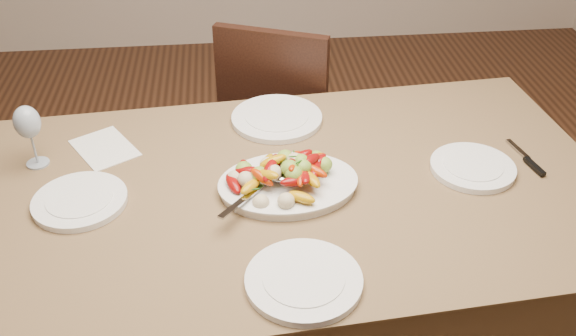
% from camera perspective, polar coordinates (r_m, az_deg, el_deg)
% --- Properties ---
extents(dining_table, '(1.91, 1.17, 0.76)m').
position_cam_1_polar(dining_table, '(2.05, -0.00, -10.17)').
color(dining_table, brown).
rests_on(dining_table, ground).
extents(chair_far, '(0.55, 0.55, 0.95)m').
position_cam_1_polar(chair_far, '(2.65, -0.14, 4.13)').
color(chair_far, black).
rests_on(chair_far, ground).
extents(serving_platter, '(0.40, 0.31, 0.02)m').
position_cam_1_polar(serving_platter, '(1.78, 0.02, -1.61)').
color(serving_platter, white).
rests_on(serving_platter, dining_table).
extents(roasted_vegetables, '(0.32, 0.23, 0.09)m').
position_cam_1_polar(roasted_vegetables, '(1.75, 0.02, -0.11)').
color(roasted_vegetables, '#740807').
rests_on(roasted_vegetables, serving_platter).
extents(serving_spoon, '(0.26, 0.22, 0.03)m').
position_cam_1_polar(serving_spoon, '(1.72, -1.89, -1.58)').
color(serving_spoon, '#9EA0A8').
rests_on(serving_spoon, serving_platter).
extents(plate_left, '(0.25, 0.25, 0.02)m').
position_cam_1_polar(plate_left, '(1.82, -18.01, -2.82)').
color(plate_left, white).
rests_on(plate_left, dining_table).
extents(plate_right, '(0.24, 0.24, 0.02)m').
position_cam_1_polar(plate_right, '(1.94, 16.09, 0.03)').
color(plate_right, white).
rests_on(plate_right, dining_table).
extents(plate_far, '(0.30, 0.30, 0.02)m').
position_cam_1_polar(plate_far, '(2.10, -1.00, 4.42)').
color(plate_far, white).
rests_on(plate_far, dining_table).
extents(plate_near, '(0.27, 0.27, 0.02)m').
position_cam_1_polar(plate_near, '(1.51, 1.41, -9.98)').
color(plate_near, white).
rests_on(plate_near, dining_table).
extents(wine_glass, '(0.08, 0.08, 0.20)m').
position_cam_1_polar(wine_glass, '(1.98, -21.93, 2.77)').
color(wine_glass, '#8C99A5').
rests_on(wine_glass, dining_table).
extents(menu_card, '(0.24, 0.26, 0.00)m').
position_cam_1_polar(menu_card, '(2.04, -15.99, 1.72)').
color(menu_card, silver).
rests_on(menu_card, dining_table).
extents(table_knife, '(0.06, 0.20, 0.01)m').
position_cam_1_polar(table_knife, '(2.03, 20.44, 0.74)').
color(table_knife, '#9EA0A8').
rests_on(table_knife, dining_table).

